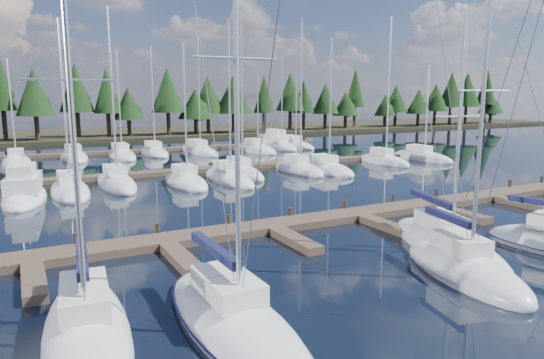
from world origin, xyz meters
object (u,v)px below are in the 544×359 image
front_sailboat_0 (87,334)px  motor_yacht_left (24,194)px  front_sailboat_1 (233,321)px  front_sailboat_3 (446,245)px  motor_yacht_right (274,144)px  front_sailboat_2 (464,269)px  main_dock (361,217)px

front_sailboat_0 → motor_yacht_left: 23.98m
front_sailboat_1 → front_sailboat_3: 12.70m
front_sailboat_3 → motor_yacht_right: (15.51, 46.86, 0.20)m
front_sailboat_2 → front_sailboat_0: bearing=174.2°
main_dock → motor_yacht_right: 43.11m
front_sailboat_0 → front_sailboat_1: bearing=-16.7°
front_sailboat_1 → motor_yacht_left: 25.84m
front_sailboat_1 → motor_yacht_right: bearing=60.6°
front_sailboat_1 → motor_yacht_right: (27.94, 49.49, 0.19)m
front_sailboat_2 → front_sailboat_3: 3.47m
front_sailboat_3 → main_dock: bearing=90.0°
front_sailboat_0 → front_sailboat_2: bearing=-5.8°
motor_yacht_left → motor_yacht_right: bearing=35.9°
front_sailboat_0 → motor_yacht_right: size_ratio=1.63×
front_sailboat_1 → motor_yacht_left: bearing=102.4°
front_sailboat_0 → front_sailboat_3: size_ratio=1.21×
front_sailboat_0 → motor_yacht_left: bearing=93.0°
front_sailboat_0 → front_sailboat_2: (14.71, -1.49, 0.01)m
front_sailboat_1 → front_sailboat_2: size_ratio=1.11×
front_sailboat_1 → front_sailboat_2: bearing=-1.1°
front_sailboat_0 → front_sailboat_1: front_sailboat_1 is taller
front_sailboat_0 → front_sailboat_1: size_ratio=0.92×
main_dock → motor_yacht_left: motor_yacht_left is taller
main_dock → front_sailboat_1: 15.50m
main_dock → front_sailboat_1: (-12.42, -9.27, 0.09)m
front_sailboat_2 → motor_yacht_right: front_sailboat_2 is taller
front_sailboat_0 → motor_yacht_right: (32.24, 48.20, 0.18)m
front_sailboat_3 → motor_yacht_right: front_sailboat_3 is taller
front_sailboat_3 → motor_yacht_left: (-17.97, 22.61, 0.21)m
front_sailboat_0 → front_sailboat_3: (16.72, 1.34, -0.02)m
motor_yacht_left → front_sailboat_1: bearing=-77.6°
motor_yacht_left → main_dock: bearing=-41.6°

